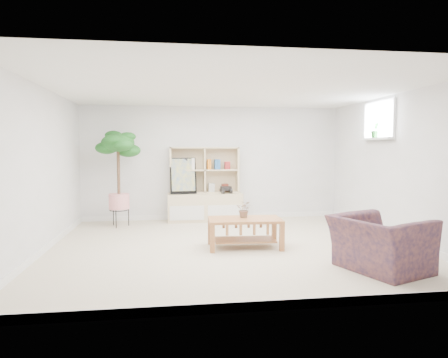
{
  "coord_description": "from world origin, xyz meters",
  "views": [
    {
      "loc": [
        -0.94,
        -6.01,
        1.5
      ],
      "look_at": [
        -0.02,
        0.65,
        1.0
      ],
      "focal_mm": 32.0,
      "sensor_mm": 36.0,
      "label": 1
    }
  ],
  "objects": [
    {
      "name": "floor",
      "position": [
        0.0,
        0.0,
        0.0
      ],
      "size": [
        5.5,
        5.0,
        0.01
      ],
      "primitive_type": "cube",
      "color": "beige",
      "rests_on": "ground"
    },
    {
      "name": "ceiling",
      "position": [
        0.0,
        0.0,
        2.4
      ],
      "size": [
        5.5,
        5.0,
        0.01
      ],
      "primitive_type": "cube",
      "color": "white",
      "rests_on": "walls"
    },
    {
      "name": "walls",
      "position": [
        0.0,
        0.0,
        1.2
      ],
      "size": [
        5.51,
        5.01,
        2.4
      ],
      "color": "silver",
      "rests_on": "floor"
    },
    {
      "name": "baseboard",
      "position": [
        0.0,
        0.0,
        0.05
      ],
      "size": [
        5.5,
        5.0,
        0.1
      ],
      "primitive_type": null,
      "color": "white",
      "rests_on": "floor"
    },
    {
      "name": "window",
      "position": [
        2.73,
        0.6,
        2.0
      ],
      "size": [
        0.1,
        0.98,
        0.68
      ],
      "primitive_type": null,
      "color": "white",
      "rests_on": "walls"
    },
    {
      "name": "window_sill",
      "position": [
        2.67,
        0.6,
        1.68
      ],
      "size": [
        0.14,
        1.0,
        0.04
      ],
      "primitive_type": "cube",
      "color": "white",
      "rests_on": "walls"
    },
    {
      "name": "storage_unit",
      "position": [
        -0.2,
        2.24,
        0.77
      ],
      "size": [
        1.54,
        0.52,
        1.54
      ],
      "primitive_type": null,
      "color": "#CCBC8C",
      "rests_on": "floor"
    },
    {
      "name": "poster",
      "position": [
        -0.65,
        2.2,
        0.95
      ],
      "size": [
        0.55,
        0.19,
        0.75
      ],
      "primitive_type": null,
      "rotation": [
        0.0,
        0.0,
        0.12
      ],
      "color": "yellow",
      "rests_on": "storage_unit"
    },
    {
      "name": "toy_truck",
      "position": [
        0.24,
        2.18,
        0.66
      ],
      "size": [
        0.33,
        0.25,
        0.17
      ],
      "primitive_type": null,
      "rotation": [
        0.0,
        0.0,
        0.11
      ],
      "color": "black",
      "rests_on": "storage_unit"
    },
    {
      "name": "coffee_table",
      "position": [
        0.2,
        -0.11,
        0.22
      ],
      "size": [
        1.12,
        0.64,
        0.45
      ],
      "primitive_type": null,
      "rotation": [
        0.0,
        0.0,
        -0.04
      ],
      "color": "brown",
      "rests_on": "floor"
    },
    {
      "name": "table_plant",
      "position": [
        0.2,
        -0.03,
        0.58
      ],
      "size": [
        0.29,
        0.27,
        0.26
      ],
      "primitive_type": "imported",
      "rotation": [
        0.0,
        0.0,
        -0.4
      ],
      "color": "#267627",
      "rests_on": "coffee_table"
    },
    {
      "name": "floor_tree",
      "position": [
        -1.9,
        1.86,
        0.93
      ],
      "size": [
        0.85,
        0.85,
        1.87
      ],
      "primitive_type": null,
      "rotation": [
        0.0,
        0.0,
        0.28
      ],
      "color": "#174317",
      "rests_on": "floor"
    },
    {
      "name": "armchair",
      "position": [
        1.63,
        -1.48,
        0.38
      ],
      "size": [
        1.2,
        1.28,
        0.76
      ],
      "primitive_type": "imported",
      "rotation": [
        0.0,
        0.0,
        1.93
      ],
      "color": "#141433",
      "rests_on": "floor"
    },
    {
      "name": "sill_plant",
      "position": [
        2.67,
        0.63,
        1.83
      ],
      "size": [
        0.17,
        0.15,
        0.27
      ],
      "primitive_type": "imported",
      "rotation": [
        0.0,
        0.0,
        -0.23
      ],
      "color": "#174317",
      "rests_on": "window_sill"
    }
  ]
}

